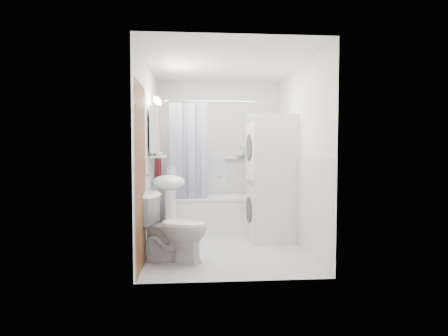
{
  "coord_description": "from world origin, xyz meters",
  "views": [
    {
      "loc": [
        -0.4,
        -4.89,
        1.31
      ],
      "look_at": [
        -0.01,
        0.15,
        1.04
      ],
      "focal_mm": 30.0,
      "sensor_mm": 36.0,
      "label": 1
    }
  ],
  "objects": [
    {
      "name": "soap_pump",
      "position": [
        -0.71,
        0.25,
        0.95
      ],
      "size": [
        0.08,
        0.17,
        0.08
      ],
      "primitive_type": "imported",
      "color": "gray",
      "rests_on": "sink"
    },
    {
      "name": "sink",
      "position": [
        -0.75,
        0.21,
        0.7
      ],
      "size": [
        0.44,
        0.37,
        1.04
      ],
      "color": "white",
      "rests_on": "ground"
    },
    {
      "name": "shampoo_a",
      "position": [
        0.35,
        1.24,
        1.23
      ],
      "size": [
        0.13,
        0.17,
        0.13
      ],
      "primitive_type": "imported",
      "color": "gray",
      "rests_on": "shower_caddy"
    },
    {
      "name": "tub_spout",
      "position": [
        0.15,
        1.25,
        0.88
      ],
      "size": [
        0.04,
        0.12,
        0.04
      ],
      "primitive_type": "cylinder",
      "rotation": [
        1.57,
        0.0,
        0.0
      ],
      "color": "silver",
      "rests_on": "room_walls"
    },
    {
      "name": "shower_curtain",
      "position": [
        -0.5,
        0.63,
        1.25
      ],
      "size": [
        0.55,
        0.02,
        1.45
      ],
      "color": "#131343",
      "rests_on": "curtain_rod"
    },
    {
      "name": "shelf_bottle",
      "position": [
        -0.89,
        -0.05,
        1.25
      ],
      "size": [
        0.07,
        0.18,
        0.07
      ],
      "primitive_type": "imported",
      "color": "gray",
      "rests_on": "shelf"
    },
    {
      "name": "toilet",
      "position": [
        -0.66,
        -0.6,
        0.39
      ],
      "size": [
        0.88,
        0.62,
        0.78
      ],
      "primitive_type": "imported",
      "rotation": [
        0.0,
        0.0,
        1.33
      ],
      "color": "white",
      "rests_on": "ground"
    },
    {
      "name": "shampoo_b",
      "position": [
        0.47,
        1.24,
        1.2
      ],
      "size": [
        0.08,
        0.21,
        0.08
      ],
      "primitive_type": "imported",
      "color": "navy",
      "rests_on": "shower_caddy"
    },
    {
      "name": "shelf",
      "position": [
        -0.89,
        0.1,
        1.2
      ],
      "size": [
        0.18,
        0.54,
        0.02
      ],
      "primitive_type": "cube",
      "color": "silver",
      "rests_on": "room_walls"
    },
    {
      "name": "medicine_cabinet",
      "position": [
        -0.9,
        0.1,
        1.57
      ],
      "size": [
        0.13,
        0.5,
        0.71
      ],
      "color": "white",
      "rests_on": "room_walls"
    },
    {
      "name": "towel",
      "position": [
        -0.94,
        0.7,
        1.28
      ],
      "size": [
        0.07,
        0.34,
        0.82
      ],
      "color": "#630C0F",
      "rests_on": "room_walls"
    },
    {
      "name": "bathtub",
      "position": [
        -0.05,
        0.92,
        0.31
      ],
      "size": [
        1.46,
        0.69,
        0.56
      ],
      "color": "white",
      "rests_on": "ground"
    },
    {
      "name": "washer_dryer",
      "position": [
        0.68,
        0.35,
        0.89
      ],
      "size": [
        0.66,
        0.65,
        1.78
      ],
      "rotation": [
        0.0,
        0.0,
        0.04
      ],
      "color": "white",
      "rests_on": "ground"
    },
    {
      "name": "wainscot",
      "position": [
        0.0,
        0.29,
        0.6
      ],
      "size": [
        1.98,
        2.58,
        2.58
      ],
      "color": "white",
      "rests_on": "ground"
    },
    {
      "name": "door",
      "position": [
        -0.95,
        -0.55,
        1.0
      ],
      "size": [
        0.05,
        2.0,
        2.0
      ],
      "color": "brown",
      "rests_on": "ground"
    },
    {
      "name": "shower_caddy",
      "position": [
        0.2,
        1.24,
        1.15
      ],
      "size": [
        0.22,
        0.06,
        0.02
      ],
      "primitive_type": "cube",
      "color": "silver",
      "rests_on": "room_walls"
    },
    {
      "name": "curtain_rod",
      "position": [
        -0.05,
        0.63,
        2.0
      ],
      "size": [
        1.64,
        0.02,
        0.02
      ],
      "primitive_type": "cylinder",
      "rotation": [
        0.0,
        1.57,
        0.0
      ],
      "color": "silver",
      "rests_on": "room_walls"
    },
    {
      "name": "shelf_cup",
      "position": [
        -0.89,
        0.22,
        1.26
      ],
      "size": [
        0.1,
        0.09,
        0.1
      ],
      "primitive_type": "imported",
      "color": "gray",
      "rests_on": "shelf"
    },
    {
      "name": "room_walls",
      "position": [
        0.0,
        0.0,
        1.49
      ],
      "size": [
        2.6,
        2.6,
        2.6
      ],
      "color": "white",
      "rests_on": "ground"
    },
    {
      "name": "floor",
      "position": [
        0.0,
        0.0,
        0.0
      ],
      "size": [
        2.6,
        2.6,
        0.0
      ],
      "primitive_type": "plane",
      "color": "silver",
      "rests_on": "ground"
    }
  ]
}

